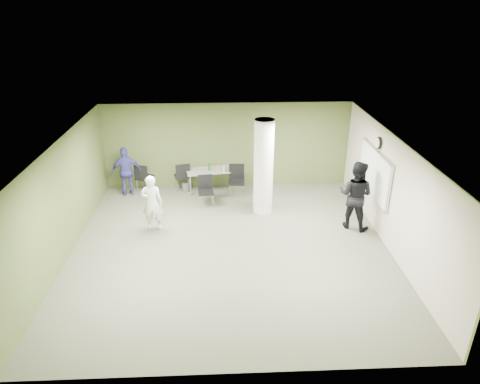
{
  "coord_description": "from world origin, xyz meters",
  "views": [
    {
      "loc": [
        -0.18,
        -9.32,
        5.87
      ],
      "look_at": [
        0.28,
        1.0,
        1.1
      ],
      "focal_mm": 32.0,
      "sensor_mm": 36.0,
      "label": 1
    }
  ],
  "objects_px": {
    "chair_back_left": "(143,176)",
    "man_blue": "(127,172)",
    "folding_table": "(211,171)",
    "woman_white": "(152,203)",
    "man_black": "(355,195)"
  },
  "relations": [
    {
      "from": "chair_back_left",
      "to": "woman_white",
      "type": "relative_size",
      "value": 0.61
    },
    {
      "from": "folding_table",
      "to": "man_blue",
      "type": "height_order",
      "value": "man_blue"
    },
    {
      "from": "man_blue",
      "to": "chair_back_left",
      "type": "bearing_deg",
      "value": -169.44
    },
    {
      "from": "folding_table",
      "to": "chair_back_left",
      "type": "xyz_separation_m",
      "value": [
        -2.19,
        0.03,
        -0.13
      ]
    },
    {
      "from": "folding_table",
      "to": "man_black",
      "type": "height_order",
      "value": "man_black"
    },
    {
      "from": "chair_back_left",
      "to": "man_blue",
      "type": "height_order",
      "value": "man_blue"
    },
    {
      "from": "chair_back_left",
      "to": "folding_table",
      "type": "bearing_deg",
      "value": -162.92
    },
    {
      "from": "folding_table",
      "to": "man_black",
      "type": "xyz_separation_m",
      "value": [
        3.94,
        -2.58,
        0.27
      ]
    },
    {
      "from": "chair_back_left",
      "to": "man_blue",
      "type": "xyz_separation_m",
      "value": [
        -0.47,
        -0.21,
        0.24
      ]
    },
    {
      "from": "woman_white",
      "to": "man_blue",
      "type": "relative_size",
      "value": 0.98
    },
    {
      "from": "man_black",
      "to": "woman_white",
      "type": "bearing_deg",
      "value": 32.03
    },
    {
      "from": "man_black",
      "to": "chair_back_left",
      "type": "bearing_deg",
      "value": 10.41
    },
    {
      "from": "chair_back_left",
      "to": "man_black",
      "type": "relative_size",
      "value": 0.5
    },
    {
      "from": "woman_white",
      "to": "man_blue",
      "type": "xyz_separation_m",
      "value": [
        -1.12,
        2.26,
        0.01
      ]
    },
    {
      "from": "man_black",
      "to": "man_blue",
      "type": "distance_m",
      "value": 7.03
    }
  ]
}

